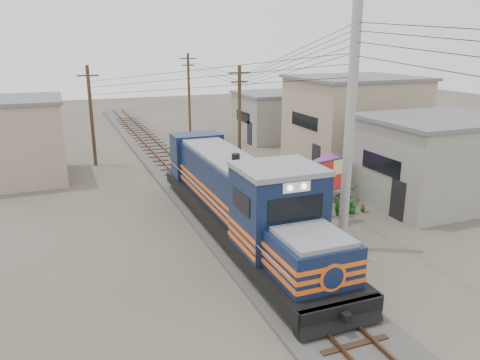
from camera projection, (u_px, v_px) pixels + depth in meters
name	position (u px, v px, depth m)	size (l,w,h in m)	color
ground	(262.00, 257.00, 19.21)	(120.00, 120.00, 0.00)	#473F35
ballast	(194.00, 188.00, 28.11)	(3.60, 70.00, 0.16)	#595651
track	(194.00, 185.00, 28.05)	(1.15, 70.00, 0.12)	#51331E
locomotive	(241.00, 199.00, 20.84)	(3.02, 16.44, 4.07)	black
utility_pole_main	(349.00, 133.00, 18.57)	(0.40, 0.40, 10.00)	#9E9B93
wooden_pole_mid	(239.00, 115.00, 32.24)	(1.60, 0.24, 7.00)	#4C3826
wooden_pole_far	(189.00, 92.00, 44.76)	(1.60, 0.24, 7.50)	#4C3826
wooden_pole_left	(91.00, 114.00, 32.46)	(1.60, 0.24, 7.00)	#4C3826
power_lines	(196.00, 60.00, 24.59)	(9.65, 19.00, 3.30)	black
shophouse_front	(434.00, 160.00, 25.26)	(7.35, 6.30, 4.70)	gray
shophouse_mid	(354.00, 120.00, 33.43)	(8.40, 7.35, 6.20)	gray
shophouse_back	(274.00, 116.00, 42.10)	(6.30, 6.30, 4.20)	gray
shophouse_left	(12.00, 140.00, 29.22)	(6.30, 6.30, 5.20)	gray
billboard	(332.00, 177.00, 21.98)	(2.04, 0.71, 3.24)	#99999E
market_umbrella	(331.00, 158.00, 25.84)	(2.95, 2.95, 2.64)	black
vendor	(317.00, 174.00, 28.12)	(0.62, 0.41, 1.71)	black
plant_nursery	(331.00, 204.00, 24.03)	(3.28, 2.09, 1.11)	#1A5317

